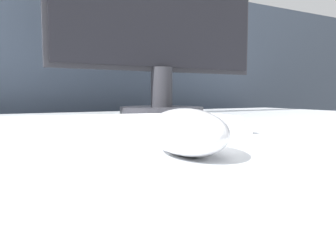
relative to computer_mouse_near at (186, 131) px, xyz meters
name	(u,v)px	position (x,y,z in m)	size (l,w,h in m)	color
partition_panel	(52,151)	(0.03, 0.90, -0.16)	(5.00, 0.03, 1.19)	#333D4C
computer_mouse_near	(186,131)	(0.00, 0.00, 0.00)	(0.08, 0.12, 0.04)	silver
keyboard	(108,126)	(-0.01, 0.17, -0.01)	(0.38, 0.18, 0.02)	silver
monitor	(161,1)	(0.27, 0.57, 0.29)	(0.62, 0.23, 0.57)	#28282D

